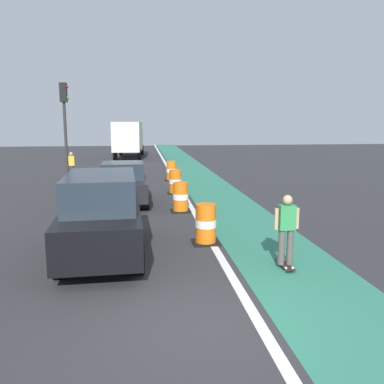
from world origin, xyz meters
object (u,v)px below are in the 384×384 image
(traffic_barrel_mid, at_px, (181,197))
(traffic_light_corner, at_px, (65,117))
(traffic_barrel_far, at_px, (172,171))
(pedestrian_crossing, at_px, (72,166))
(delivery_truck_down_block, at_px, (129,137))
(parked_suv_nearest, at_px, (102,215))
(traffic_barrel_back, at_px, (175,182))
(parked_sedan_second, at_px, (123,183))
(traffic_barrel_front, at_px, (206,224))
(skateboarder_on_lane, at_px, (286,229))

(traffic_barrel_mid, xyz_separation_m, traffic_light_corner, (-5.02, 5.78, 2.97))
(traffic_barrel_mid, relative_size, traffic_light_corner, 0.21)
(traffic_barrel_far, bearing_deg, traffic_light_corner, -156.79)
(pedestrian_crossing, bearing_deg, delivery_truck_down_block, 79.24)
(parked_suv_nearest, height_order, traffic_barrel_back, parked_suv_nearest)
(parked_sedan_second, relative_size, traffic_barrel_far, 3.81)
(traffic_barrel_front, bearing_deg, traffic_barrel_mid, 94.17)
(pedestrian_crossing, bearing_deg, traffic_barrel_far, -5.11)
(traffic_barrel_back, distance_m, pedestrian_crossing, 7.17)
(skateboarder_on_lane, distance_m, traffic_barrel_mid, 6.42)
(traffic_barrel_mid, bearing_deg, parked_suv_nearest, -116.99)
(traffic_barrel_back, distance_m, delivery_truck_down_block, 19.49)
(skateboarder_on_lane, xyz_separation_m, traffic_barrel_mid, (-1.80, 6.15, -0.38))
(parked_suv_nearest, height_order, traffic_barrel_far, parked_suv_nearest)
(parked_sedan_second, distance_m, pedestrian_crossing, 7.50)
(skateboarder_on_lane, distance_m, traffic_light_corner, 13.99)
(traffic_barrel_back, bearing_deg, traffic_barrel_far, 88.13)
(traffic_barrel_front, xyz_separation_m, traffic_barrel_back, (-0.17, 7.89, 0.00))
(parked_sedan_second, bearing_deg, traffic_barrel_far, 69.10)
(traffic_barrel_far, bearing_deg, traffic_barrel_front, -89.84)
(parked_sedan_second, bearing_deg, traffic_barrel_back, 42.86)
(parked_sedan_second, xyz_separation_m, traffic_light_corner, (-2.87, 4.06, 2.67))
(skateboarder_on_lane, relative_size, traffic_barrel_back, 1.55)
(traffic_barrel_back, distance_m, traffic_light_corner, 6.25)
(skateboarder_on_lane, relative_size, traffic_barrel_front, 1.55)
(parked_suv_nearest, height_order, traffic_barrel_front, parked_suv_nearest)
(parked_suv_nearest, distance_m, parked_sedan_second, 6.46)
(parked_suv_nearest, distance_m, traffic_barrel_back, 8.94)
(pedestrian_crossing, bearing_deg, traffic_barrel_mid, -58.29)
(traffic_barrel_mid, distance_m, traffic_barrel_far, 8.05)
(traffic_barrel_back, bearing_deg, pedestrian_crossing, 138.93)
(traffic_barrel_mid, height_order, delivery_truck_down_block, delivery_truck_down_block)
(skateboarder_on_lane, xyz_separation_m, parked_suv_nearest, (-4.21, 1.42, 0.12))
(parked_suv_nearest, height_order, pedestrian_crossing, parked_suv_nearest)
(parked_suv_nearest, distance_m, traffic_light_corner, 11.11)
(parked_suv_nearest, relative_size, traffic_barrel_far, 4.28)
(traffic_barrel_mid, bearing_deg, traffic_light_corner, 130.97)
(traffic_barrel_front, bearing_deg, parked_sedan_second, 112.97)
(skateboarder_on_lane, height_order, traffic_light_corner, traffic_light_corner)
(parked_sedan_second, bearing_deg, pedestrian_crossing, 114.62)
(traffic_barrel_far, height_order, traffic_light_corner, traffic_light_corner)
(traffic_barrel_front, distance_m, delivery_truck_down_block, 27.33)
(traffic_barrel_front, bearing_deg, traffic_barrel_far, 90.16)
(skateboarder_on_lane, distance_m, delivery_truck_down_block, 29.58)
(traffic_barrel_mid, height_order, traffic_barrel_far, same)
(skateboarder_on_lane, distance_m, traffic_barrel_back, 10.13)
(traffic_barrel_front, distance_m, traffic_barrel_far, 12.10)
(skateboarder_on_lane, xyz_separation_m, traffic_barrel_far, (-1.54, 14.20, -0.38))
(parked_suv_nearest, bearing_deg, traffic_barrel_mid, 63.01)
(parked_suv_nearest, height_order, parked_sedan_second, parked_suv_nearest)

